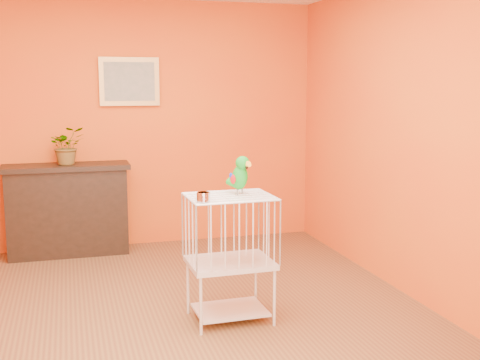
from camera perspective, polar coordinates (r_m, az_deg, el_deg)
name	(u,v)px	position (r m, az deg, el deg)	size (l,w,h in m)	color
ground	(167,320)	(4.58, -6.94, -13.08)	(4.50, 4.50, 0.00)	brown
room_shell	(163,104)	(4.25, -7.35, 7.14)	(4.50, 4.50, 4.50)	#D45A14
console_cabinet	(68,210)	(6.35, -16.02, -2.71)	(1.25, 0.45, 0.93)	black
potted_plant	(67,150)	(6.25, -16.07, 2.75)	(0.34, 0.38, 0.29)	#26722D
framed_picture	(129,82)	(6.45, -10.44, 9.17)	(0.62, 0.04, 0.50)	#B88541
birdcage	(230,256)	(4.41, -0.96, -7.24)	(0.61, 0.47, 0.93)	beige
feed_cup	(203,197)	(4.08, -3.49, -1.61)	(0.09, 0.09, 0.06)	silver
parrot	(240,175)	(4.35, -0.01, 0.51)	(0.16, 0.25, 0.29)	#59544C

